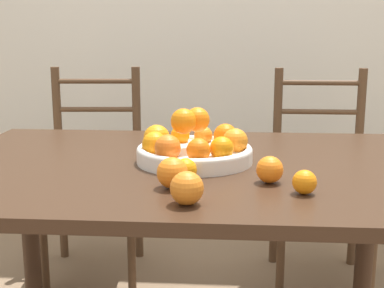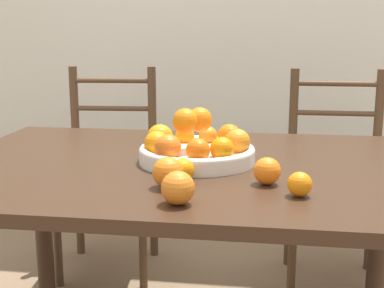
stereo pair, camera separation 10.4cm
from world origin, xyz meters
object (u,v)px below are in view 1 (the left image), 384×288
object	(u,v)px
chair_left	(94,173)
chair_right	(321,177)
orange_loose_0	(270,170)
orange_loose_3	(185,170)
orange_loose_1	(187,188)
fruit_bowl	(194,147)
orange_loose_2	(305,182)
orange_loose_4	(172,173)

from	to	relation	value
chair_left	chair_right	distance (m)	1.04
orange_loose_0	orange_loose_3	size ratio (longest dim) A/B	1.14
chair_left	orange_loose_0	bearing A→B (deg)	-57.63
orange_loose_0	chair_right	world-z (taller)	chair_right
orange_loose_3	chair_left	xyz separation A→B (m)	(-0.51, 0.98, -0.29)
orange_loose_1	chair_left	bearing A→B (deg)	114.41
fruit_bowl	orange_loose_2	bearing A→B (deg)	-45.29
orange_loose_0	orange_loose_1	bearing A→B (deg)	-136.24
orange_loose_2	chair_left	xyz separation A→B (m)	(-0.81, 1.07, -0.28)
fruit_bowl	orange_loose_2	xyz separation A→B (m)	(0.30, -0.30, -0.02)
orange_loose_3	orange_loose_4	bearing A→B (deg)	-114.02
orange_loose_4	chair_left	bearing A→B (deg)	114.88
fruit_bowl	orange_loose_1	distance (m)	0.40
fruit_bowl	orange_loose_4	size ratio (longest dim) A/B	4.38
orange_loose_1	orange_loose_4	size ratio (longest dim) A/B	0.98
orange_loose_2	orange_loose_1	bearing A→B (deg)	-160.02
orange_loose_3	fruit_bowl	bearing A→B (deg)	88.01
orange_loose_1	orange_loose_3	distance (m)	0.19
orange_loose_0	chair_right	bearing A→B (deg)	72.71
orange_loose_2	orange_loose_4	distance (m)	0.33
orange_loose_2	orange_loose_4	xyz separation A→B (m)	(-0.33, 0.03, 0.01)
orange_loose_0	orange_loose_3	xyz separation A→B (m)	(-0.22, -0.00, -0.00)
fruit_bowl	orange_loose_0	distance (m)	0.30
fruit_bowl	orange_loose_0	size ratio (longest dim) A/B	4.90
orange_loose_0	orange_loose_4	size ratio (longest dim) A/B	0.89
orange_loose_0	orange_loose_4	bearing A→B (deg)	-165.24
fruit_bowl	chair_right	distance (m)	0.98
orange_loose_0	orange_loose_1	size ratio (longest dim) A/B	0.91
orange_loose_1	orange_loose_4	bearing A→B (deg)	110.40
chair_left	orange_loose_2	bearing A→B (deg)	-57.30
orange_loose_1	orange_loose_2	xyz separation A→B (m)	(0.28, 0.10, -0.01)
orange_loose_3	orange_loose_1	bearing A→B (deg)	-83.96
fruit_bowl	chair_right	size ratio (longest dim) A/B	0.37
orange_loose_3	chair_left	size ratio (longest dim) A/B	0.07
orange_loose_4	chair_left	xyz separation A→B (m)	(-0.48, 1.04, -0.29)
orange_loose_1	chair_right	bearing A→B (deg)	66.56
orange_loose_2	orange_loose_3	distance (m)	0.32
orange_loose_2	chair_right	xyz separation A→B (m)	(0.22, 1.07, -0.28)
fruit_bowl	orange_loose_0	world-z (taller)	fruit_bowl
orange_loose_2	chair_right	bearing A→B (deg)	78.12
fruit_bowl	orange_loose_1	bearing A→B (deg)	-88.16
fruit_bowl	chair_right	world-z (taller)	chair_right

